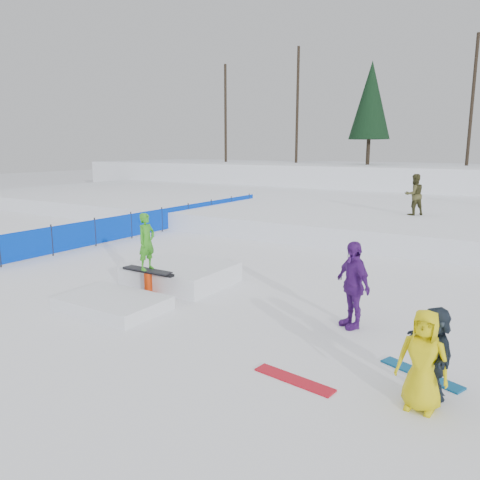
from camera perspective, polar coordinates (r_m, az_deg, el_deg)
The scene contains 11 objects.
ground at distance 12.32m, azimuth -6.96°, elevation -6.31°, with size 120.00×120.00×0.00m, color white.
snow_berm at distance 39.88m, azimuth 21.35°, elevation 6.78°, with size 60.00×14.00×2.40m, color white.
snow_midrise at distance 26.39m, azimuth 15.41°, elevation 3.57°, with size 50.00×18.00×0.80m, color white.
safety_fence at distance 21.23m, azimuth -9.49°, elevation 2.49°, with size 0.05×16.00×1.10m.
walker_olive at distance 21.83m, azimuth 20.46°, elevation 5.21°, with size 0.87×0.68×1.79m, color #3E3D1D.
spectator_purple at distance 9.94m, azimuth 13.57°, elevation -5.30°, with size 1.07×0.45×1.83m, color #541C80.
spectator_yellow at distance 7.25m, azimuth 21.41°, elevation -13.51°, with size 0.72×0.47×1.48m, color yellow.
spectator_dark at distance 7.70m, azimuth 22.60°, elevation -12.47°, with size 1.30×0.41×1.40m, color #202B39.
loose_board_red at distance 7.89m, azimuth 6.59°, elevation -16.55°, with size 1.40×0.28×0.03m, color #B7101F.
loose_board_teal at distance 8.55m, azimuth 21.20°, elevation -14.99°, with size 1.40×0.28×0.03m, color navy.
jib_rail_feature at distance 12.48m, azimuth -9.31°, elevation -4.69°, with size 2.60×4.40×2.11m.
Camera 1 is at (7.44, -9.11, 3.66)m, focal length 35.00 mm.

